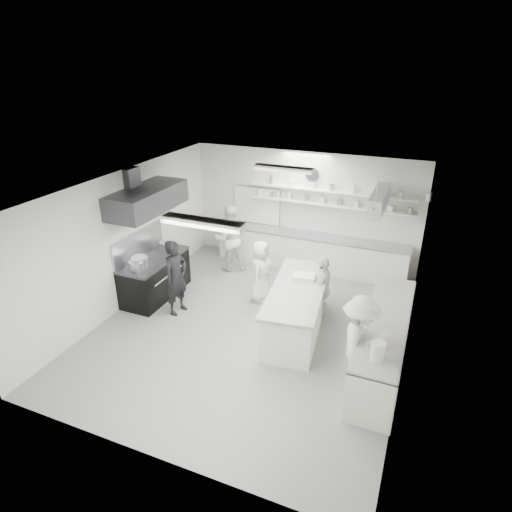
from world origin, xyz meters
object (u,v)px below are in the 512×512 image
at_px(cook_stove, 176,278).
at_px(right_counter, 383,343).
at_px(back_counter, 309,252).
at_px(prep_island, 297,310).
at_px(cook_back, 230,238).
at_px(stove, 155,278).

bearing_deg(cook_stove, right_counter, -82.05).
relative_size(back_counter, prep_island, 1.98).
xyz_separation_m(cook_stove, cook_back, (0.14, 2.36, 0.04)).
relative_size(right_counter, cook_stove, 1.96).
distance_m(back_counter, prep_island, 2.97).
distance_m(prep_island, cook_stove, 2.65).
relative_size(prep_island, cook_back, 1.43).
distance_m(back_counter, cook_stove, 3.84).
relative_size(back_counter, cook_stove, 2.97).
bearing_deg(back_counter, cook_stove, -122.21).
bearing_deg(cook_stove, cook_back, 6.64).
relative_size(right_counter, cook_back, 1.87).
bearing_deg(prep_island, right_counter, -22.32).
bearing_deg(prep_island, stove, 170.90).
xyz_separation_m(stove, back_counter, (2.90, 2.80, 0.01)).
height_order(stove, back_counter, back_counter).
distance_m(stove, cook_back, 2.22).
height_order(cook_stove, cook_back, cook_back).
distance_m(right_counter, cook_back, 4.96).
distance_m(stove, right_counter, 5.28).
distance_m(back_counter, cook_back, 2.13).
bearing_deg(right_counter, stove, 173.48).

